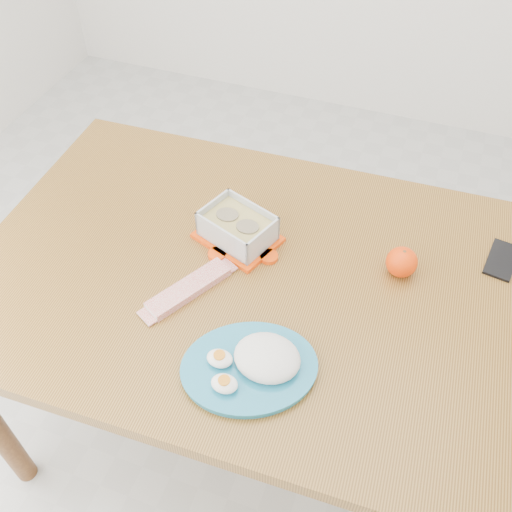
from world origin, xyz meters
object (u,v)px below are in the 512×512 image
(rice_plate, at_px, (255,363))
(smartphone, at_px, (502,260))
(food_container, at_px, (238,228))
(dining_table, at_px, (256,294))
(orange_fruit, at_px, (402,262))

(rice_plate, distance_m, smartphone, 0.68)
(rice_plate, relative_size, smartphone, 2.92)
(rice_plate, xyz_separation_m, smartphone, (0.46, 0.49, -0.02))
(food_container, bearing_deg, smartphone, 33.82)
(dining_table, relative_size, rice_plate, 3.74)
(dining_table, xyz_separation_m, food_container, (-0.08, 0.09, 0.12))
(orange_fruit, bearing_deg, smartphone, 28.20)
(dining_table, xyz_separation_m, rice_plate, (0.09, -0.25, 0.11))
(orange_fruit, bearing_deg, rice_plate, -122.28)
(food_container, height_order, rice_plate, food_container)
(food_container, relative_size, rice_plate, 0.62)
(dining_table, xyz_separation_m, smartphone, (0.55, 0.24, 0.09))
(food_container, relative_size, smartphone, 1.81)
(food_container, xyz_separation_m, rice_plate, (0.17, -0.34, -0.02))
(orange_fruit, xyz_separation_m, smartphone, (0.23, 0.12, -0.03))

